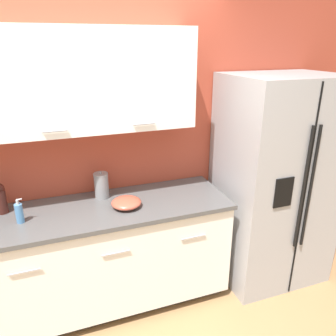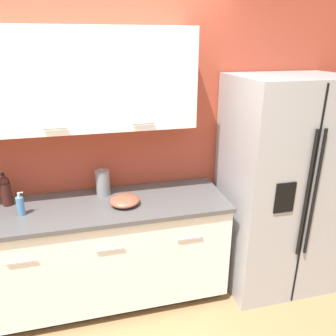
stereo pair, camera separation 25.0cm
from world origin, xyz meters
The scene contains 7 objects.
wall_back centered at (-0.04, 1.23, 1.45)m, with size 10.00×0.39×2.60m.
counter_unit centered at (-0.14, 0.94, 0.47)m, with size 2.53×0.64×0.92m.
refrigerator centered at (1.66, 0.87, 0.93)m, with size 0.93×0.78×1.87m.
wine_bottle centered at (-0.57, 1.09, 1.04)m, with size 0.08×0.08×0.26m.
soap_dispenser centered at (-0.44, 0.90, 0.99)m, with size 0.06×0.05×0.18m.
steel_canister centered at (0.16, 1.10, 1.03)m, with size 0.12×0.12×0.23m.
mixing_bowl centered at (0.31, 0.87, 0.96)m, with size 0.23×0.23×0.07m.
Camera 1 is at (-0.15, -1.34, 2.10)m, focal length 35.00 mm.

